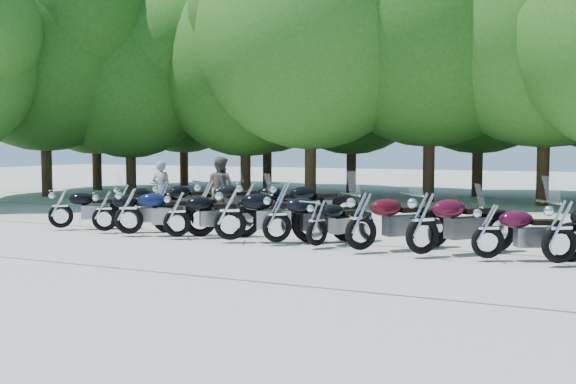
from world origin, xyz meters
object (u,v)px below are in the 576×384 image
at_px(motorcycle_5, 277,215).
at_px(motorcycle_8, 422,221).
at_px(motorcycle_9, 488,229).
at_px(motorcycle_15, 282,202).
at_px(motorcycle_4, 230,212).
at_px(motorcycle_1, 104,209).
at_px(motorcycle_12, 163,199).
at_px(motorcycle_13, 206,200).
at_px(motorcycle_6, 317,221).
at_px(motorcycle_0, 61,207).
at_px(motorcycle_11, 123,200).
at_px(motorcycle_7, 361,219).
at_px(motorcycle_2, 129,209).
at_px(motorcycle_3, 177,212).
at_px(rider_0, 162,189).
at_px(rider_1, 220,188).
at_px(motorcycle_10, 560,229).
at_px(motorcycle_14, 248,201).

bearing_deg(motorcycle_5, motorcycle_8, -139.73).
distance_m(motorcycle_9, motorcycle_15, 6.19).
bearing_deg(motorcycle_4, motorcycle_9, -115.69).
distance_m(motorcycle_1, motorcycle_12, 2.70).
relative_size(motorcycle_9, motorcycle_13, 0.88).
bearing_deg(motorcycle_12, motorcycle_9, -165.90).
bearing_deg(motorcycle_15, motorcycle_1, 80.98).
xyz_separation_m(motorcycle_8, motorcycle_13, (-6.57, 2.74, -0.03)).
bearing_deg(motorcycle_15, motorcycle_8, -168.03).
bearing_deg(motorcycle_6, motorcycle_0, 21.59).
distance_m(motorcycle_6, motorcycle_11, 7.72).
height_order(motorcycle_7, motorcycle_13, motorcycle_7).
height_order(motorcycle_2, motorcycle_3, motorcycle_2).
bearing_deg(motorcycle_3, rider_0, 0.56).
xyz_separation_m(motorcycle_9, motorcycle_13, (-7.79, 2.65, 0.08)).
bearing_deg(motorcycle_4, motorcycle_12, 27.96).
distance_m(motorcycle_4, motorcycle_15, 2.72).
bearing_deg(rider_0, motorcycle_7, 147.77).
distance_m(motorcycle_9, motorcycle_12, 9.76).
bearing_deg(rider_1, motorcycle_6, 147.33).
bearing_deg(motorcycle_3, motorcycle_12, 1.38).
xyz_separation_m(motorcycle_2, motorcycle_8, (7.02, -0.01, 0.06)).
relative_size(motorcycle_6, motorcycle_10, 0.85).
bearing_deg(motorcycle_5, motorcycle_2, 49.20).
xyz_separation_m(motorcycle_5, rider_1, (-3.58, 3.65, 0.26)).
xyz_separation_m(motorcycle_0, motorcycle_9, (10.57, -0.16, 0.01)).
distance_m(motorcycle_7, rider_1, 6.83).
height_order(motorcycle_0, motorcycle_4, motorcycle_4).
xyz_separation_m(motorcycle_2, motorcycle_4, (2.69, 0.10, 0.04)).
xyz_separation_m(motorcycle_9, motorcycle_10, (1.24, -0.03, 0.07)).
relative_size(motorcycle_2, motorcycle_9, 1.08).
bearing_deg(motorcycle_11, motorcycle_10, -139.19).
height_order(motorcycle_11, motorcycle_15, motorcycle_15).
bearing_deg(motorcycle_4, motorcycle_2, 66.74).
bearing_deg(motorcycle_8, motorcycle_4, 40.77).
height_order(motorcycle_3, motorcycle_15, motorcycle_15).
bearing_deg(motorcycle_14, motorcycle_4, 177.32).
bearing_deg(motorcycle_6, motorcycle_11, 1.31).
relative_size(motorcycle_10, motorcycle_15, 0.98).
height_order(motorcycle_3, motorcycle_5, motorcycle_5).
bearing_deg(motorcycle_7, motorcycle_3, 39.16).
height_order(motorcycle_3, motorcycle_14, motorcycle_14).
xyz_separation_m(motorcycle_13, rider_0, (-2.20, 1.06, 0.16)).
xyz_separation_m(motorcycle_1, motorcycle_10, (10.39, -0.17, 0.09)).
relative_size(motorcycle_4, motorcycle_6, 1.22).
bearing_deg(motorcycle_5, motorcycle_12, 16.58).
bearing_deg(motorcycle_1, motorcycle_8, -124.34).
bearing_deg(motorcycle_12, motorcycle_4, 174.43).
xyz_separation_m(motorcycle_10, motorcycle_12, (-10.58, 2.87, -0.05)).
bearing_deg(motorcycle_5, motorcycle_7, -142.78).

